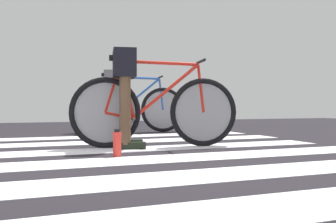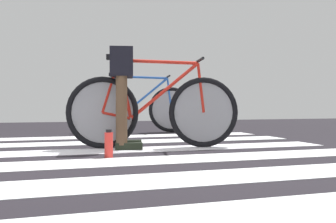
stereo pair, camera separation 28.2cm
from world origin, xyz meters
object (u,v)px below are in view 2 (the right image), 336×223
object	(u,v)px
bicycle_1_of_2	(153,110)
cyclist_2_of_2	(119,92)
cyclist_1_of_2	(122,84)
water_bottle	(109,144)
bicycle_2_of_2	(139,108)

from	to	relation	value
bicycle_1_of_2	cyclist_2_of_2	xyz separation A→B (m)	(0.04, 2.21, 0.24)
cyclist_1_of_2	water_bottle	world-z (taller)	cyclist_1_of_2
cyclist_2_of_2	water_bottle	size ratio (longest dim) A/B	4.17
bicycle_1_of_2	cyclist_1_of_2	bearing A→B (deg)	-180.00
bicycle_2_of_2	water_bottle	size ratio (longest dim) A/B	7.37
bicycle_1_of_2	cyclist_2_of_2	distance (m)	2.23
bicycle_1_of_2	cyclist_1_of_2	world-z (taller)	cyclist_1_of_2
bicycle_1_of_2	cyclist_2_of_2	size ratio (longest dim) A/B	1.76
cyclist_1_of_2	water_bottle	distance (m)	0.86
cyclist_1_of_2	bicycle_2_of_2	size ratio (longest dim) A/B	0.58
bicycle_1_of_2	water_bottle	world-z (taller)	bicycle_1_of_2
bicycle_1_of_2	cyclist_1_of_2	distance (m)	0.40
bicycle_2_of_2	water_bottle	world-z (taller)	bicycle_2_of_2
cyclist_1_of_2	bicycle_2_of_2	distance (m)	2.21
cyclist_1_of_2	cyclist_2_of_2	distance (m)	2.18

